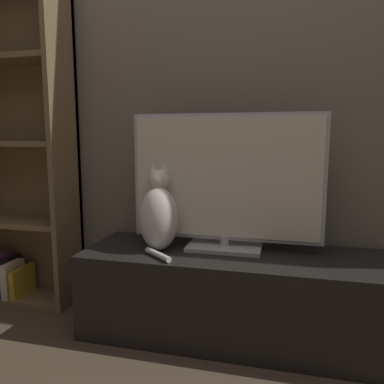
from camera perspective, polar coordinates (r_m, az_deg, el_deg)
wall_back at (r=2.08m, az=8.12°, el=17.16°), size 4.80×0.05×2.60m
tv_stand at (r=1.92m, az=6.47°, el=-15.27°), size 1.49×0.49×0.42m
tv at (r=1.85m, az=5.13°, el=1.38°), size 0.95×0.22×0.67m
cat at (r=1.86m, az=-5.10°, el=-3.55°), size 0.24×0.30×0.43m
bookshelf at (r=2.45m, az=-24.84°, el=4.96°), size 0.67×0.28×1.89m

